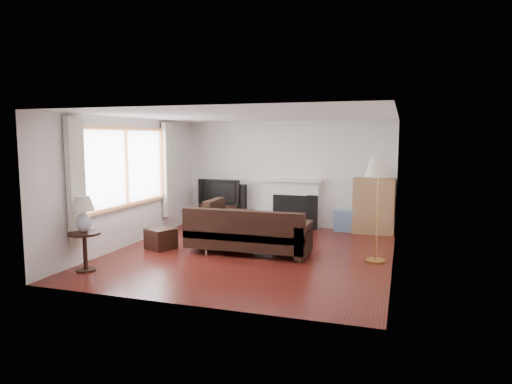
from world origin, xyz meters
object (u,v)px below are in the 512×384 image
(tv_stand, at_px, (221,214))
(coffee_table, at_px, (267,226))
(side_table, at_px, (85,252))
(sectional_sofa, at_px, (248,232))
(floor_lamp, at_px, (377,210))
(bookshelf, at_px, (374,206))

(tv_stand, relative_size, coffee_table, 0.82)
(tv_stand, bearing_deg, coffee_table, -36.90)
(coffee_table, distance_m, side_table, 3.84)
(tv_stand, distance_m, sectional_sofa, 2.95)
(tv_stand, height_order, side_table, side_table)
(sectional_sofa, bearing_deg, floor_lamp, 2.54)
(sectional_sofa, distance_m, floor_lamp, 2.33)
(tv_stand, xyz_separation_m, bookshelf, (3.64, 0.01, 0.36))
(sectional_sofa, height_order, coffee_table, sectional_sofa)
(bookshelf, distance_m, coffee_table, 2.44)
(sectional_sofa, bearing_deg, side_table, -138.10)
(tv_stand, xyz_separation_m, sectional_sofa, (1.56, -2.50, 0.14))
(bookshelf, relative_size, floor_lamp, 0.68)
(coffee_table, relative_size, side_table, 1.95)
(coffee_table, bearing_deg, sectional_sofa, -69.12)
(floor_lamp, distance_m, side_table, 4.83)
(bookshelf, bearing_deg, sectional_sofa, -129.58)
(coffee_table, relative_size, floor_lamp, 0.68)
(sectional_sofa, relative_size, side_table, 3.88)
(sectional_sofa, distance_m, coffee_table, 1.37)
(tv_stand, relative_size, bookshelf, 0.81)
(side_table, bearing_deg, coffee_table, 57.68)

